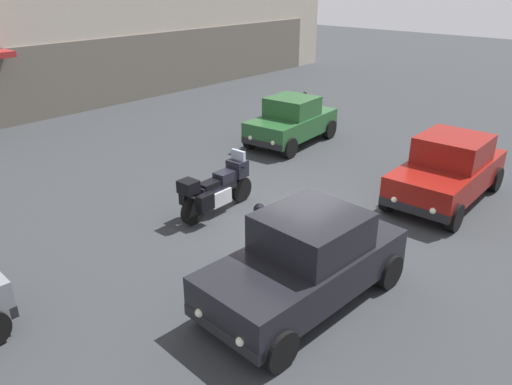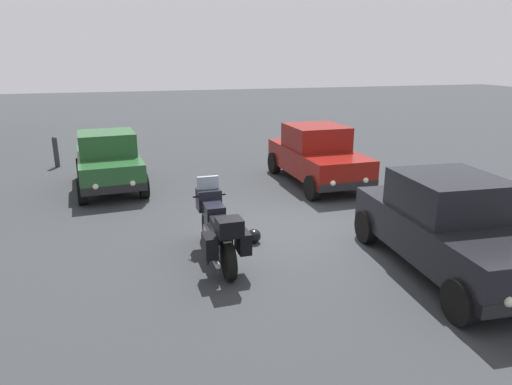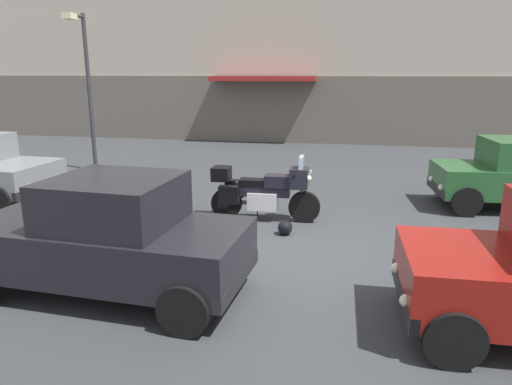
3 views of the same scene
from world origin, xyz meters
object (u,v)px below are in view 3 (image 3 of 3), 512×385
object	(u,v)px
motorcycle	(263,191)
car_wagon_end	(109,237)
helmet	(285,228)
streetlamp_curbside	(86,77)

from	to	relation	value
motorcycle	car_wagon_end	size ratio (longest dim) A/B	0.57
helmet	streetlamp_curbside	size ratio (longest dim) A/B	0.06
helmet	car_wagon_end	world-z (taller)	car_wagon_end
helmet	streetlamp_curbside	bearing A→B (deg)	144.93
car_wagon_end	streetlamp_curbside	xyz separation A→B (m)	(-4.55, 7.44, 2.01)
car_wagon_end	streetlamp_curbside	world-z (taller)	streetlamp_curbside
helmet	car_wagon_end	size ratio (longest dim) A/B	0.07
helmet	motorcycle	bearing A→B (deg)	125.17
motorcycle	helmet	distance (m)	1.12
helmet	car_wagon_end	bearing A→B (deg)	-125.74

